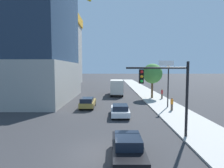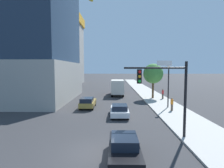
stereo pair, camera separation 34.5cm
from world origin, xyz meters
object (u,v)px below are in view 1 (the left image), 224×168
(car_white, at_px, (120,110))
(box_truck, at_px, (116,87))
(traffic_light_pole, at_px, (166,85))
(construction_building, at_px, (58,46))
(street_lamp, at_px, (168,79))
(car_gold, at_px, (87,103))
(pedestrian_red_shirt, at_px, (162,94))
(car_black, at_px, (127,148))
(street_tree, at_px, (152,74))
(pedestrian_orange_shirt, at_px, (171,104))

(car_white, distance_m, box_truck, 16.52)
(traffic_light_pole, xyz_separation_m, car_white, (-3.15, 6.73, -3.36))
(construction_building, relative_size, traffic_light_pole, 5.69)
(street_lamp, relative_size, box_truck, 0.81)
(car_gold, distance_m, pedestrian_red_shirt, 13.87)
(car_black, bearing_deg, traffic_light_pole, 48.61)
(construction_building, xyz_separation_m, box_truck, (20.14, -31.11, -11.59))
(street_lamp, distance_m, car_white, 8.48)
(car_gold, xyz_separation_m, box_truck, (4.15, 12.21, 0.97))
(traffic_light_pole, xyz_separation_m, pedestrian_red_shirt, (4.56, 18.21, -3.03))
(car_gold, distance_m, car_white, 5.96)
(construction_building, relative_size, street_tree, 5.37)
(box_truck, relative_size, pedestrian_red_shirt, 4.24)
(construction_building, xyz_separation_m, car_gold, (15.99, -43.32, -12.56))
(construction_building, relative_size, pedestrian_orange_shirt, 20.54)
(construction_building, height_order, car_white, construction_building)
(pedestrian_orange_shirt, bearing_deg, street_lamp, 87.75)
(street_lamp, height_order, car_black, street_lamp)
(box_truck, bearing_deg, car_white, -90.00)
(car_white, bearing_deg, car_black, -90.00)
(street_tree, xyz_separation_m, box_truck, (-6.20, 4.00, -2.68))
(pedestrian_red_shirt, bearing_deg, car_white, -123.87)
(construction_building, bearing_deg, car_gold, -69.74)
(construction_building, distance_m, street_tree, 44.79)
(traffic_light_pole, bearing_deg, street_tree, 80.96)
(street_tree, height_order, car_black, street_tree)
(car_white, bearing_deg, traffic_light_pole, -64.94)
(car_white, relative_size, pedestrian_red_shirt, 2.62)
(traffic_light_pole, xyz_separation_m, street_tree, (3.06, 19.22, 0.37))
(traffic_light_pole, bearing_deg, car_black, -131.39)
(street_tree, bearing_deg, traffic_light_pole, -99.04)
(car_gold, relative_size, box_truck, 0.61)
(car_white, bearing_deg, street_lamp, 33.04)
(construction_building, distance_m, pedestrian_red_shirt, 47.24)
(traffic_light_pole, distance_m, pedestrian_orange_shirt, 10.10)
(traffic_light_pole, relative_size, car_white, 1.30)
(pedestrian_red_shirt, bearing_deg, street_lamp, -98.97)
(traffic_light_pole, distance_m, street_lamp, 11.52)
(car_white, distance_m, pedestrian_red_shirt, 13.83)
(street_tree, distance_m, box_truck, 7.85)
(street_tree, distance_m, car_white, 14.44)
(car_black, distance_m, pedestrian_red_shirt, 23.10)
(street_lamp, height_order, pedestrian_red_shirt, street_lamp)
(car_white, bearing_deg, box_truck, 90.00)
(pedestrian_red_shirt, bearing_deg, construction_building, 127.63)
(construction_building, relative_size, street_lamp, 5.60)
(box_truck, height_order, pedestrian_orange_shirt, box_truck)
(traffic_light_pole, xyz_separation_m, pedestrian_orange_shirt, (3.34, 9.02, -3.09))
(box_truck, relative_size, pedestrian_orange_shirt, 4.50)
(car_gold, bearing_deg, construction_building, 110.26)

